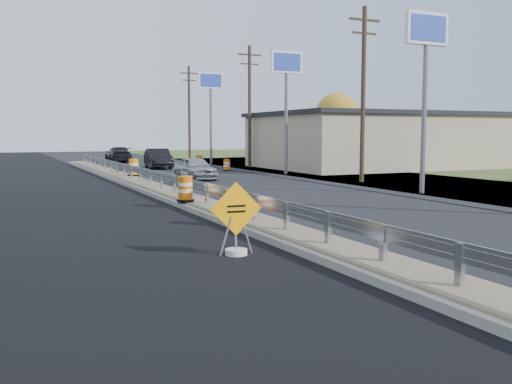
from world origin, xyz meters
name	(u,v)px	position (x,y,z in m)	size (l,w,h in m)	color
ground	(228,217)	(0.00, 0.00, 0.00)	(140.00, 140.00, 0.00)	black
milled_overlay	(54,193)	(-4.40, 10.00, 0.01)	(7.20, 120.00, 0.01)	black
median	(161,191)	(0.00, 8.00, 0.11)	(1.60, 55.00, 0.23)	gray
guardrail	(155,176)	(0.00, 9.00, 0.73)	(0.10, 46.15, 0.72)	silver
retail_building_near	(380,140)	(20.99, 20.00, 2.16)	(18.50, 12.50, 4.27)	tan
pylon_sign_south	(426,46)	(10.50, 3.00, 6.48)	(2.20, 0.30, 7.90)	slate
pylon_sign_mid	(286,74)	(10.50, 16.00, 6.48)	(2.20, 0.30, 7.90)	slate
pylon_sign_north	(211,89)	(10.50, 30.00, 6.48)	(2.20, 0.30, 7.90)	slate
utility_pole_smid	(363,91)	(11.50, 9.00, 4.93)	(1.90, 0.26, 9.40)	#473523
utility_pole_nmid	(250,104)	(11.50, 24.00, 4.93)	(1.90, 0.26, 9.40)	#473523
utility_pole_north	(189,111)	(11.50, 39.00, 4.93)	(1.90, 0.26, 9.40)	#473523
tree_far_yellow	(337,115)	(26.00, 34.00, 4.54)	(4.62, 4.62, 6.86)	#473523
caution_sign	(236,237)	(-1.99, -5.39, 0.42)	(1.18, 0.49, 1.63)	white
barrel_median_near	(233,205)	(-0.55, -1.74, 0.63)	(0.57, 0.57, 0.84)	black
barrel_median_mid	(185,189)	(-0.55, 2.76, 0.67)	(0.63, 0.63, 0.93)	black
barrel_median_far	(134,168)	(0.55, 15.93, 0.70)	(0.67, 0.67, 0.99)	black
barrel_shoulder_mid	(227,165)	(8.41, 21.12, 0.40)	(0.56, 0.56, 0.83)	black
barrel_shoulder_far	(199,161)	(8.39, 27.07, 0.44)	(0.63, 0.63, 0.92)	black
car_silver	(195,168)	(3.90, 14.76, 0.66)	(1.56, 3.88, 1.32)	#A4A4A8
car_dark_mid	(158,158)	(4.69, 25.98, 0.76)	(1.60, 4.59, 1.51)	black
car_dark_far	(118,155)	(3.60, 35.64, 0.72)	(2.03, 4.99, 1.45)	black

